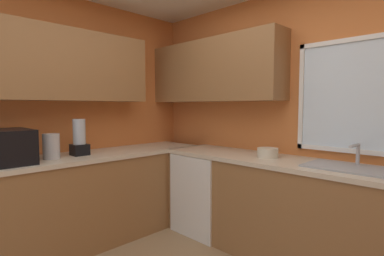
{
  "coord_description": "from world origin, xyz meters",
  "views": [
    {
      "loc": [
        1.26,
        -1.09,
        1.39
      ],
      "look_at": [
        -0.55,
        0.72,
        1.21
      ],
      "focal_mm": 27.83,
      "sensor_mm": 36.0,
      "label": 1
    }
  ],
  "objects_px": {
    "microwave": "(6,147)",
    "kettle": "(51,146)",
    "bowl": "(268,153)",
    "sink_assembly": "(351,167)",
    "dishwasher": "(208,192)",
    "blender_appliance": "(79,139)"
  },
  "relations": [
    {
      "from": "microwave",
      "to": "kettle",
      "type": "distance_m",
      "value": 0.36
    },
    {
      "from": "microwave",
      "to": "blender_appliance",
      "type": "relative_size",
      "value": 1.33
    },
    {
      "from": "microwave",
      "to": "kettle",
      "type": "bearing_deg",
      "value": 86.77
    },
    {
      "from": "dishwasher",
      "to": "kettle",
      "type": "distance_m",
      "value": 1.69
    },
    {
      "from": "microwave",
      "to": "bowl",
      "type": "relative_size",
      "value": 2.47
    },
    {
      "from": "dishwasher",
      "to": "sink_assembly",
      "type": "height_order",
      "value": "sink_assembly"
    },
    {
      "from": "microwave",
      "to": "sink_assembly",
      "type": "distance_m",
      "value": 2.8
    },
    {
      "from": "bowl",
      "to": "microwave",
      "type": "bearing_deg",
      "value": -127.2
    },
    {
      "from": "dishwasher",
      "to": "bowl",
      "type": "bearing_deg",
      "value": 2.36
    },
    {
      "from": "kettle",
      "to": "sink_assembly",
      "type": "distance_m",
      "value": 2.57
    },
    {
      "from": "sink_assembly",
      "to": "microwave",
      "type": "bearing_deg",
      "value": -139.08
    },
    {
      "from": "microwave",
      "to": "bowl",
      "type": "height_order",
      "value": "microwave"
    },
    {
      "from": "dishwasher",
      "to": "blender_appliance",
      "type": "distance_m",
      "value": 1.49
    },
    {
      "from": "bowl",
      "to": "kettle",
      "type": "bearing_deg",
      "value": -132.85
    },
    {
      "from": "dishwasher",
      "to": "microwave",
      "type": "distance_m",
      "value": 2.01
    },
    {
      "from": "microwave",
      "to": "sink_assembly",
      "type": "xyz_separation_m",
      "value": [
        2.12,
        1.83,
        -0.13
      ]
    },
    {
      "from": "bowl",
      "to": "blender_appliance",
      "type": "height_order",
      "value": "blender_appliance"
    },
    {
      "from": "bowl",
      "to": "dishwasher",
      "type": "bearing_deg",
      "value": -177.64
    },
    {
      "from": "dishwasher",
      "to": "sink_assembly",
      "type": "distance_m",
      "value": 1.54
    },
    {
      "from": "dishwasher",
      "to": "bowl",
      "type": "xyz_separation_m",
      "value": [
        0.73,
        0.03,
        0.52
      ]
    },
    {
      "from": "dishwasher",
      "to": "microwave",
      "type": "bearing_deg",
      "value": -110.15
    },
    {
      "from": "microwave",
      "to": "kettle",
      "type": "xyz_separation_m",
      "value": [
        0.02,
        0.35,
        -0.03
      ]
    }
  ]
}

